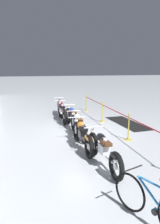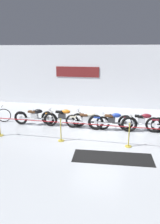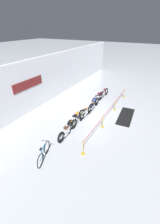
{
  "view_description": "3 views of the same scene",
  "coord_description": "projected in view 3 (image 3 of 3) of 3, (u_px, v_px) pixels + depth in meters",
  "views": [
    {
      "loc": [
        -8.89,
        2.52,
        2.76
      ],
      "look_at": [
        -0.16,
        0.32,
        0.9
      ],
      "focal_mm": 35.0,
      "sensor_mm": 36.0,
      "label": 1
    },
    {
      "loc": [
        1.1,
        -9.9,
        3.99
      ],
      "look_at": [
        -1.1,
        0.83,
        0.78
      ],
      "focal_mm": 35.0,
      "sensor_mm": 36.0,
      "label": 2
    },
    {
      "loc": [
        -10.11,
        -4.14,
        6.49
      ],
      "look_at": [
        -1.37,
        0.71,
        0.65
      ],
      "focal_mm": 24.0,
      "sensor_mm": 36.0,
      "label": 3
    }
  ],
  "objects": [
    {
      "name": "stanchion_far_right",
      "position": [
        124.0,
        94.0,
        15.3
      ],
      "size": [
        0.28,
        0.28,
        1.05
      ],
      "color": "gold",
      "rests_on": "ground"
    },
    {
      "name": "stanchion_mid_right",
      "position": [
        115.0,
        106.0,
        13.0
      ],
      "size": [
        0.28,
        0.28,
        1.05
      ],
      "color": "gold",
      "rests_on": "ground"
    },
    {
      "name": "stanchion_mid_left",
      "position": [
        103.0,
        123.0,
        10.77
      ],
      "size": [
        0.28,
        0.28,
        1.05
      ],
      "color": "gold",
      "rests_on": "ground"
    },
    {
      "name": "motorcycle_orange_1",
      "position": [
        76.0,
        118.0,
        11.2
      ],
      "size": [
        2.43,
        0.62,
        0.95
      ],
      "color": "black",
      "rests_on": "ground"
    },
    {
      "name": "bicycle",
      "position": [
        44.0,
        153.0,
        8.18
      ],
      "size": [
        1.69,
        0.71,
        0.99
      ],
      "color": "black",
      "rests_on": "ground"
    },
    {
      "name": "motorcycle_cream_2",
      "position": [
        86.0,
        111.0,
        12.13
      ],
      "size": [
        2.29,
        0.62,
        0.93
      ],
      "color": "black",
      "rests_on": "ground"
    },
    {
      "name": "motorcycle_maroon_5",
      "position": [
        103.0,
        93.0,
        15.21
      ],
      "size": [
        2.32,
        0.62,
        0.97
      ],
      "color": "black",
      "rests_on": "ground"
    },
    {
      "name": "back_wall",
      "position": [
        45.0,
        80.0,
        13.72
      ],
      "size": [
        28.0,
        0.29,
        4.2
      ],
      "color": "white",
      "rests_on": "ground"
    },
    {
      "name": "motorcycle_black_0",
      "position": [
        68.0,
        129.0,
        10.0
      ],
      "size": [
        2.41,
        0.62,
        0.95
      ],
      "color": "black",
      "rests_on": "ground"
    },
    {
      "name": "ground_plane",
      "position": [
        95.0,
        114.0,
        12.64
      ],
      "size": [
        120.0,
        120.0,
        0.0
      ],
      "primitive_type": "plane",
      "color": "#B2B7BC"
    },
    {
      "name": "motorcycle_blue_3",
      "position": [
        93.0,
        104.0,
        13.07
      ],
      "size": [
        2.45,
        0.62,
        0.98
      ],
      "color": "black",
      "rests_on": "ground"
    },
    {
      "name": "motorcycle_maroon_4",
      "position": [
        97.0,
        98.0,
        14.26
      ],
      "size": [
        2.39,
        0.62,
        0.97
      ],
      "color": "black",
      "rests_on": "ground"
    },
    {
      "name": "stanchion_far_left",
      "position": [
        104.0,
        118.0,
        10.7
      ],
      "size": [
        9.07,
        0.28,
        1.05
      ],
      "color": "gold",
      "rests_on": "ground"
    },
    {
      "name": "floor_banner",
      "position": [
        126.0,
        116.0,
        12.26
      ],
      "size": [
        3.08,
        1.27,
        0.01
      ],
      "primitive_type": "cube",
      "rotation": [
        0.0,
        0.0,
        0.07
      ],
      "color": "black",
      "rests_on": "ground"
    }
  ]
}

